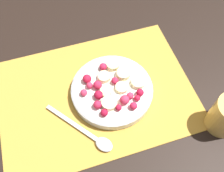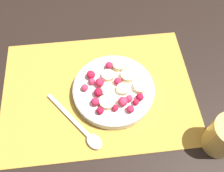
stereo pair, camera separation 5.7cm
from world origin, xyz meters
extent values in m
plane|color=black|center=(0.00, 0.00, 0.00)|extent=(3.00, 3.00, 0.00)
cube|color=gold|center=(0.00, 0.00, 0.00)|extent=(0.46, 0.33, 0.01)
cylinder|color=silver|center=(0.04, -0.01, 0.02)|extent=(0.19, 0.19, 0.02)
torus|color=silver|center=(0.04, -0.01, 0.02)|extent=(0.19, 0.19, 0.01)
cylinder|color=white|center=(0.04, -0.01, 0.03)|extent=(0.17, 0.17, 0.00)
cylinder|color=beige|center=(0.02, -0.02, 0.03)|extent=(0.04, 0.04, 0.01)
cylinder|color=beige|center=(0.02, -0.05, 0.04)|extent=(0.05, 0.05, 0.01)
cylinder|color=beige|center=(0.03, 0.02, 0.04)|extent=(0.04, 0.04, 0.01)
cylinder|color=beige|center=(0.06, -0.02, 0.03)|extent=(0.04, 0.04, 0.01)
cylinder|color=beige|center=(0.06, 0.05, 0.04)|extent=(0.04, 0.04, 0.01)
cylinder|color=beige|center=(0.07, 0.01, 0.04)|extent=(0.05, 0.05, 0.01)
cylinder|color=beige|center=(0.10, -0.02, 0.03)|extent=(0.05, 0.05, 0.01)
sphere|color=#DB3356|center=(-0.03, -0.01, 0.04)|extent=(0.02, 0.02, 0.02)
sphere|color=#D12347|center=(0.01, 0.00, 0.04)|extent=(0.02, 0.02, 0.02)
sphere|color=#D12347|center=(0.07, -0.07, 0.04)|extent=(0.02, 0.02, 0.02)
sphere|color=#D12347|center=(0.05, 0.00, 0.04)|extent=(0.02, 0.02, 0.02)
sphere|color=#D12347|center=(0.03, 0.05, 0.04)|extent=(0.02, 0.02, 0.02)
sphere|color=red|center=(-0.01, 0.02, 0.04)|extent=(0.02, 0.02, 0.02)
sphere|color=#B21433|center=(0.00, -0.03, 0.04)|extent=(0.02, 0.02, 0.02)
sphere|color=red|center=(0.08, -0.06, 0.04)|extent=(0.01, 0.01, 0.01)
sphere|color=red|center=(0.03, -0.07, 0.04)|extent=(0.01, 0.01, 0.01)
sphere|color=#DB3356|center=(0.07, -0.05, 0.04)|extent=(0.02, 0.02, 0.02)
sphere|color=#DB3356|center=(0.05, -0.05, 0.04)|extent=(0.02, 0.02, 0.02)
sphere|color=#DB3356|center=(-0.01, 0.01, 0.04)|extent=(0.02, 0.02, 0.02)
sphere|color=#B21433|center=(0.00, -0.07, 0.04)|extent=(0.02, 0.02, 0.02)
sphere|color=#B21433|center=(0.09, -0.05, 0.04)|extent=(0.02, 0.02, 0.02)
sphere|color=#D12347|center=(-0.01, -0.05, 0.04)|extent=(0.02, 0.02, 0.02)
cube|color=silver|center=(-0.07, -0.06, 0.01)|extent=(0.10, 0.12, 0.00)
ellipsoid|color=silver|center=(-0.02, -0.13, 0.01)|extent=(0.05, 0.05, 0.01)
camera|label=1|loc=(-0.05, -0.29, 0.53)|focal=40.00mm
camera|label=2|loc=(0.00, -0.30, 0.53)|focal=40.00mm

